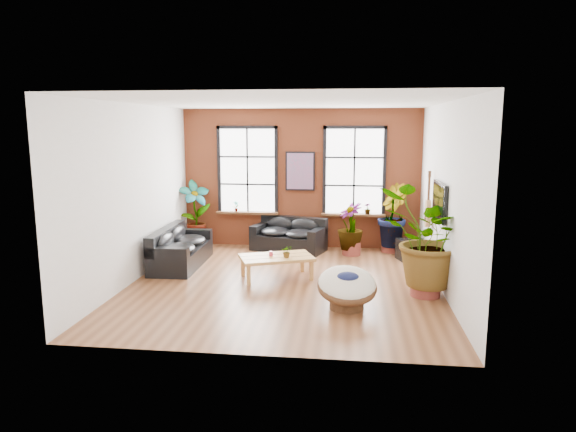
{
  "coord_description": "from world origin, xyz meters",
  "views": [
    {
      "loc": [
        1.22,
        -9.65,
        3.04
      ],
      "look_at": [
        0.0,
        0.6,
        1.25
      ],
      "focal_mm": 32.0,
      "sensor_mm": 36.0,
      "label": 1
    }
  ],
  "objects_px": {
    "sofa_back": "(289,236)",
    "papasan_chair": "(347,286)",
    "sofa_left": "(179,249)",
    "coffee_table": "(277,259)"
  },
  "relations": [
    {
      "from": "sofa_left",
      "to": "papasan_chair",
      "type": "xyz_separation_m",
      "value": [
        3.72,
        -2.34,
        0.01
      ]
    },
    {
      "from": "sofa_left",
      "to": "coffee_table",
      "type": "xyz_separation_m",
      "value": [
        2.29,
        -0.72,
        0.03
      ]
    },
    {
      "from": "sofa_left",
      "to": "papasan_chair",
      "type": "height_order",
      "value": "sofa_left"
    },
    {
      "from": "papasan_chair",
      "to": "sofa_back",
      "type": "bearing_deg",
      "value": 100.39
    },
    {
      "from": "sofa_left",
      "to": "coffee_table",
      "type": "distance_m",
      "value": 2.4
    },
    {
      "from": "coffee_table",
      "to": "sofa_left",
      "type": "bearing_deg",
      "value": 140.91
    },
    {
      "from": "sofa_back",
      "to": "papasan_chair",
      "type": "xyz_separation_m",
      "value": [
        1.45,
        -4.06,
        0.02
      ]
    },
    {
      "from": "sofa_back",
      "to": "sofa_left",
      "type": "height_order",
      "value": "sofa_left"
    },
    {
      "from": "sofa_back",
      "to": "sofa_left",
      "type": "xyz_separation_m",
      "value": [
        -2.27,
        -1.73,
        0.01
      ]
    },
    {
      "from": "coffee_table",
      "to": "papasan_chair",
      "type": "distance_m",
      "value": 2.16
    }
  ]
}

